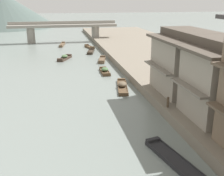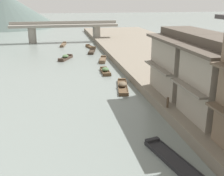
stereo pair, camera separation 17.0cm
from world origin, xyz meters
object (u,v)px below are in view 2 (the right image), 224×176
Objects in this scene: boat_moored_third at (103,60)px; stone_bridge at (65,29)px; house_waterfront_narrow at (187,62)px; boat_moored_second at (123,86)px; boat_midriver_drifting at (63,45)px; boat_moored_nearest at (105,71)px; boat_moored_far at (91,47)px; house_waterfront_tall at (224,80)px; mooring_post_dock_mid at (168,102)px; boat_crossing_west at (92,52)px; boat_upstream_distant at (175,162)px; boat_midriver_upstream at (65,58)px.

stone_bridge is (-5.27, 22.46, 2.92)m from boat_moored_third.
house_waterfront_narrow reaches higher than boat_moored_third.
house_waterfront_narrow is (5.21, -19.47, 3.73)m from boat_moored_third.
boat_midriver_drifting is at bearing 100.39° from boat_moored_second.
boat_moored_nearest is at bearing 96.15° from boat_moored_second.
boat_moored_third is 0.81× the size of boat_midriver_drifting.
boat_moored_nearest is 0.69× the size of boat_moored_second.
boat_moored_second is 27.55m from boat_moored_far.
house_waterfront_tall reaches higher than mooring_post_dock_mid.
stone_bridge is (-4.39, 29.88, 2.83)m from boat_moored_nearest.
house_waterfront_tall reaches higher than boat_moored_third.
boat_moored_second is 37.52m from stone_bridge.
house_waterfront_narrow reaches higher than boat_moored_nearest.
boat_moored_nearest reaches higher than boat_moored_far.
boat_crossing_west is at bearing 94.83° from mooring_post_dock_mid.
stone_bridge is at bearing 106.84° from boat_crossing_west.
boat_moored_nearest is at bearing 91.14° from boat_upstream_distant.
boat_moored_far is at bearing -63.01° from stone_bridge.
stone_bridge is (-5.17, 37.05, 2.87)m from boat_moored_second.
stone_bridge reaches higher than boat_moored_far.
boat_moored_nearest is at bearing -78.40° from boat_midriver_drifting.
boat_moored_nearest is at bearing 99.55° from mooring_post_dock_mid.
boat_crossing_west is 0.18× the size of stone_bridge.
boat_upstream_distant is 12.57m from house_waterfront_narrow.
boat_moored_nearest is at bearing 108.07° from house_waterfront_tall.
house_waterfront_tall reaches higher than stone_bridge.
stone_bridge is at bearing 102.15° from house_waterfront_tall.
boat_midriver_drifting is 5.86× the size of mooring_post_dock_mid.
boat_moored_second is at bearing -79.61° from boat_midriver_drifting.
boat_upstream_distant is at bearing -88.86° from boat_moored_nearest.
boat_moored_nearest is 0.74× the size of boat_midriver_drifting.
boat_moored_third is 1.13× the size of boat_moored_far.
boat_midriver_drifting is at bearing 108.99° from boat_moored_third.
boat_moored_nearest is 0.86× the size of boat_crossing_west.
boat_moored_second is 0.84× the size of house_waterfront_narrow.
boat_moored_third is 4.73× the size of mooring_post_dock_mid.
stone_bridge reaches higher than boat_moored_second.
boat_moored_nearest is 22.63m from boat_upstream_distant.
boat_midriver_upstream reaches higher than boat_moored_nearest.
boat_moored_third is at bearing -71.01° from boat_midriver_drifting.
boat_moored_second is 0.98× the size of boat_upstream_distant.
boat_midriver_upstream is at bearing 117.05° from boat_moored_nearest.
stone_bridge is (-4.85, 52.51, 2.98)m from boat_upstream_distant.
stone_bridge reaches higher than mooring_post_dock_mid.
boat_moored_third is 23.25m from stone_bridge.
boat_midriver_drifting is (-5.51, 4.29, -0.02)m from boat_moored_far.
stone_bridge reaches higher than boat_crossing_west.
mooring_post_dock_mid is at bearing -132.42° from house_waterfront_narrow.
boat_upstream_distant is at bearing -83.35° from boat_midriver_drifting.
house_waterfront_tall is at bearing 37.22° from boat_upstream_distant.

